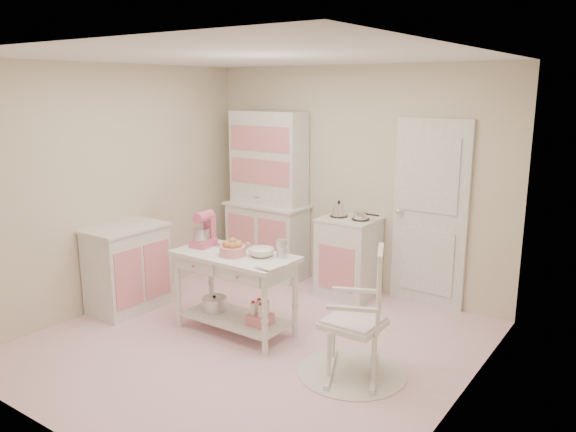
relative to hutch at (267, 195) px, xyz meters
The scene contains 14 objects.
room_shell 2.07m from the hutch, 56.80° to the right, with size 3.84×3.84×2.62m.
door 2.05m from the hutch, ahead, with size 0.82×0.05×2.04m, color white.
hutch is the anchor object (origin of this frame).
stove 1.33m from the hutch, ahead, with size 0.62×0.57×0.92m, color white.
base_cabinet 1.94m from the hutch, 107.08° to the right, with size 0.54×0.84×0.92m, color white.
lace_rug 2.87m from the hutch, 37.53° to the right, with size 0.92×0.92×0.01m, color white.
rocking_chair 2.72m from the hutch, 37.53° to the right, with size 0.48×0.72×1.10m, color white.
work_table 1.86m from the hutch, 63.16° to the right, with size 1.20×0.60×0.80m, color white.
stand_mixer 1.59m from the hutch, 76.49° to the right, with size 0.20×0.28×0.34m, color #D75A80.
cookie_tray 1.54m from the hutch, 65.13° to the right, with size 0.34×0.24×0.02m, color silver.
bread_basket 1.81m from the hutch, 63.31° to the right, with size 0.25×0.25×0.09m, color pink.
mixing_bowl 1.83m from the hutch, 54.67° to the right, with size 0.24×0.24×0.08m, color white.
metal_pitcher 1.87m from the hutch, 48.72° to the right, with size 0.10×0.10×0.17m, color silver.
recipe_book 2.10m from the hutch, 53.59° to the right, with size 0.18×0.25×0.02m, color white.
Camera 1 is at (3.07, -3.81, 2.35)m, focal length 35.00 mm.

